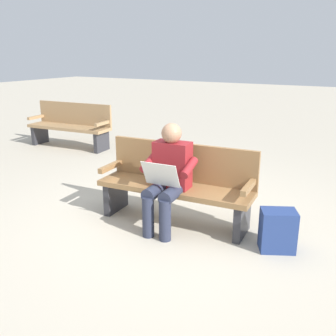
{
  "coord_description": "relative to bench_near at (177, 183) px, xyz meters",
  "views": [
    {
      "loc": [
        -1.96,
        3.58,
        1.91
      ],
      "look_at": [
        -0.0,
        0.15,
        0.7
      ],
      "focal_mm": 40.68,
      "sensor_mm": 36.0,
      "label": 1
    }
  ],
  "objects": [
    {
      "name": "backpack",
      "position": [
        -1.21,
        0.13,
        -0.25
      ],
      "size": [
        0.41,
        0.38,
        0.42
      ],
      "rotation": [
        0.0,
        0.0,
        3.59
      ],
      "color": "navy",
      "rests_on": "ground"
    },
    {
      "name": "ground_plane",
      "position": [
        -0.01,
        0.07,
        -0.46
      ],
      "size": [
        40.0,
        40.0,
        0.0
      ],
      "primitive_type": "plane",
      "color": "#B7AD99"
    },
    {
      "name": "bench_far",
      "position": [
        3.65,
        -2.11,
        0.0
      ],
      "size": [
        1.83,
        0.62,
        0.9
      ],
      "rotation": [
        0.0,
        0.0,
        0.08
      ],
      "color": "#9E7A51",
      "rests_on": "ground"
    },
    {
      "name": "bench_near",
      "position": [
        0.0,
        0.0,
        0.0
      ],
      "size": [
        1.83,
        0.61,
        0.9
      ],
      "rotation": [
        0.0,
        0.0,
        0.07
      ],
      "color": "olive",
      "rests_on": "ground"
    },
    {
      "name": "person_seated",
      "position": [
        -0.02,
        0.23,
        0.17
      ],
      "size": [
        0.59,
        0.59,
        1.18
      ],
      "rotation": [
        0.0,
        0.0,
        0.07
      ],
      "color": "maroon",
      "rests_on": "ground"
    }
  ]
}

